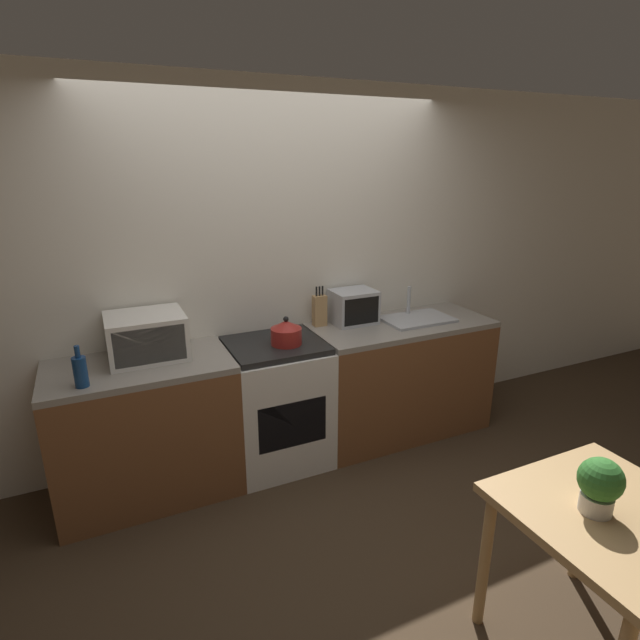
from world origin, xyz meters
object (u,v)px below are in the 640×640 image
kettle (286,333)px  dining_table (608,533)px  toaster_oven (353,307)px  bottle (80,371)px  stove_range (277,403)px  microwave (146,336)px

kettle → dining_table: (0.65, -1.92, -0.34)m
kettle → toaster_oven: (0.62, 0.21, 0.04)m
dining_table → kettle: bearing=108.7°
bottle → toaster_oven: size_ratio=0.74×
stove_range → microwave: microwave is taller
kettle → dining_table: 2.06m
kettle → bottle: bottle is taller
kettle → dining_table: bearing=-71.3°
stove_range → microwave: (-0.81, 0.09, 0.59)m
kettle → microwave: microwave is taller
stove_range → bottle: size_ratio=3.80×
dining_table → stove_range: bearing=109.7°
kettle → dining_table: kettle is taller
stove_range → dining_table: 2.11m
toaster_oven → microwave: bearing=-177.5°
toaster_oven → dining_table: bearing=-89.3°
stove_range → microwave: 1.00m
stove_range → kettle: (0.06, -0.06, 0.53)m
kettle → toaster_oven: toaster_oven is taller
bottle → dining_table: (1.90, -1.78, -0.35)m
stove_range → toaster_oven: toaster_oven is taller
bottle → microwave: bearing=37.4°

